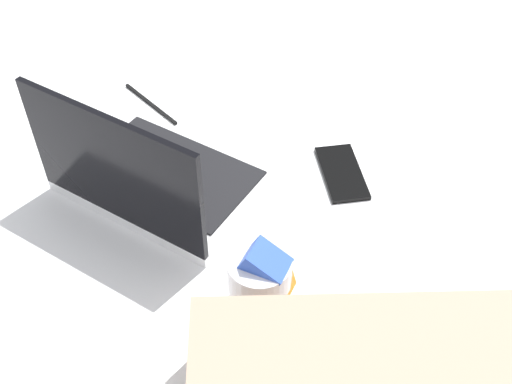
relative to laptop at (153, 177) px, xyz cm
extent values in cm
cube|color=white|center=(-22.49, 0.62, -13.41)|extent=(180.00, 140.00, 18.00)
cube|color=silver|center=(-1.68, -2.54, -3.41)|extent=(40.21, 37.38, 2.00)
cube|color=black|center=(-2.50, -3.79, -2.21)|extent=(33.57, 30.17, 0.40)
cube|color=black|center=(4.39, 6.64, 8.09)|extent=(28.08, 19.03, 21.00)
cylinder|color=silver|center=(-17.18, 23.70, 1.09)|extent=(9.00, 9.00, 11.00)
cube|color=orange|center=(-16.42, 25.73, -0.47)|extent=(6.62, 6.90, 5.14)
cube|color=orange|center=(-19.13, 24.25, 3.02)|extent=(6.51, 5.70, 4.94)
cube|color=blue|center=(-17.96, 24.06, 6.50)|extent=(7.92, 7.08, 5.45)
cube|color=black|center=(-32.70, -4.34, -4.01)|extent=(8.54, 14.76, 0.80)
cube|color=black|center=(3.13, -25.47, -4.11)|extent=(11.48, 13.33, 0.60)
camera|label=1|loc=(-15.29, 76.67, 73.35)|focal=44.37mm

